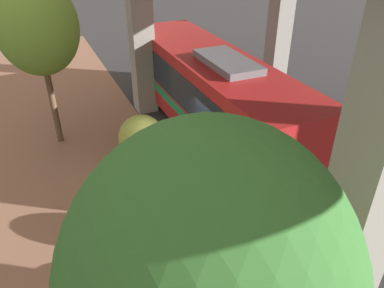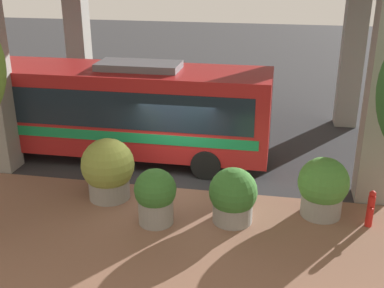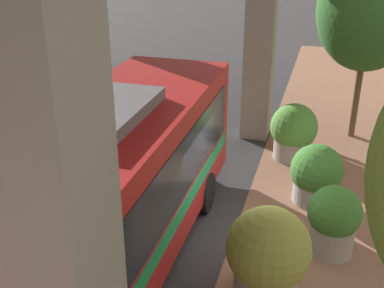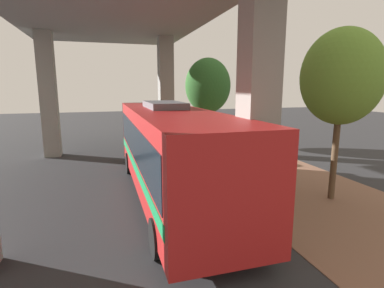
{
  "view_description": "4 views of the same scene",
  "coord_description": "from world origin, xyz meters",
  "px_view_note": "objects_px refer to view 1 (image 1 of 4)",
  "views": [
    {
      "loc": [
        -3.89,
        -9.19,
        7.57
      ],
      "look_at": [
        0.27,
        0.25,
        1.35
      ],
      "focal_mm": 35.0,
      "sensor_mm": 36.0,
      "label": 1
    },
    {
      "loc": [
        -13.38,
        -3.16,
        6.94
      ],
      "look_at": [
        0.86,
        -0.5,
        1.22
      ],
      "focal_mm": 45.0,
      "sensor_mm": 36.0,
      "label": 2
    },
    {
      "loc": [
        -1.65,
        9.1,
        6.56
      ],
      "look_at": [
        1.15,
        -0.55,
        1.97
      ],
      "focal_mm": 45.0,
      "sensor_mm": 36.0,
      "label": 3
    },
    {
      "loc": [
        4.53,
        13.32,
        4.1
      ],
      "look_at": [
        1.07,
        1.77,
        1.81
      ],
      "focal_mm": 28.0,
      "sensor_mm": 36.0,
      "label": 4
    }
  ],
  "objects_px": {
    "planter_middle": "(232,277)",
    "street_tree_far": "(37,27)",
    "planter_front": "(142,141)",
    "bus": "(211,91)",
    "street_tree_near": "(208,285)",
    "planter_extra": "(123,180)",
    "planter_back": "(160,220)"
  },
  "relations": [
    {
      "from": "bus",
      "to": "street_tree_far",
      "type": "height_order",
      "value": "street_tree_far"
    },
    {
      "from": "planter_middle",
      "to": "planter_extra",
      "type": "xyz_separation_m",
      "value": [
        -1.27,
        4.5,
        -0.05
      ]
    },
    {
      "from": "planter_middle",
      "to": "street_tree_far",
      "type": "bearing_deg",
      "value": 105.94
    },
    {
      "from": "planter_extra",
      "to": "street_tree_far",
      "type": "height_order",
      "value": "street_tree_far"
    },
    {
      "from": "planter_front",
      "to": "street_tree_far",
      "type": "relative_size",
      "value": 0.31
    },
    {
      "from": "planter_middle",
      "to": "planter_extra",
      "type": "distance_m",
      "value": 4.67
    },
    {
      "from": "bus",
      "to": "street_tree_near",
      "type": "relative_size",
      "value": 1.85
    },
    {
      "from": "bus",
      "to": "planter_front",
      "type": "height_order",
      "value": "bus"
    },
    {
      "from": "bus",
      "to": "street_tree_far",
      "type": "relative_size",
      "value": 1.84
    },
    {
      "from": "planter_middle",
      "to": "street_tree_near",
      "type": "bearing_deg",
      "value": -127.86
    },
    {
      "from": "planter_back",
      "to": "street_tree_near",
      "type": "bearing_deg",
      "value": -101.74
    },
    {
      "from": "planter_front",
      "to": "street_tree_far",
      "type": "xyz_separation_m",
      "value": [
        -2.52,
        2.92,
        3.49
      ]
    },
    {
      "from": "planter_middle",
      "to": "street_tree_far",
      "type": "xyz_separation_m",
      "value": [
        -2.62,
        9.18,
        3.56
      ]
    },
    {
      "from": "planter_front",
      "to": "planter_extra",
      "type": "height_order",
      "value": "planter_front"
    },
    {
      "from": "planter_extra",
      "to": "planter_middle",
      "type": "bearing_deg",
      "value": -74.29
    },
    {
      "from": "planter_middle",
      "to": "street_tree_near",
      "type": "relative_size",
      "value": 0.29
    },
    {
      "from": "bus",
      "to": "planter_back",
      "type": "distance_m",
      "value": 6.28
    },
    {
      "from": "planter_front",
      "to": "planter_middle",
      "type": "height_order",
      "value": "planter_front"
    },
    {
      "from": "bus",
      "to": "planter_front",
      "type": "distance_m",
      "value": 3.44
    },
    {
      "from": "planter_middle",
      "to": "street_tree_far",
      "type": "distance_m",
      "value": 10.18
    },
    {
      "from": "street_tree_far",
      "to": "planter_front",
      "type": "bearing_deg",
      "value": -49.17
    },
    {
      "from": "planter_front",
      "to": "planter_back",
      "type": "height_order",
      "value": "planter_front"
    },
    {
      "from": "street_tree_near",
      "to": "street_tree_far",
      "type": "bearing_deg",
      "value": 94.17
    },
    {
      "from": "planter_middle",
      "to": "planter_extra",
      "type": "height_order",
      "value": "planter_middle"
    },
    {
      "from": "street_tree_near",
      "to": "planter_middle",
      "type": "bearing_deg",
      "value": 52.14
    },
    {
      "from": "bus",
      "to": "planter_middle",
      "type": "height_order",
      "value": "bus"
    },
    {
      "from": "bus",
      "to": "planter_front",
      "type": "xyz_separation_m",
      "value": [
        -3.15,
        -0.99,
        -0.97
      ]
    },
    {
      "from": "planter_extra",
      "to": "planter_back",
      "type": "bearing_deg",
      "value": -77.35
    },
    {
      "from": "street_tree_near",
      "to": "planter_front",
      "type": "bearing_deg",
      "value": 78.86
    },
    {
      "from": "planter_extra",
      "to": "street_tree_near",
      "type": "height_order",
      "value": "street_tree_near"
    },
    {
      "from": "planter_middle",
      "to": "planter_extra",
      "type": "relative_size",
      "value": 1.09
    },
    {
      "from": "planter_extra",
      "to": "street_tree_far",
      "type": "bearing_deg",
      "value": 106.15
    }
  ]
}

